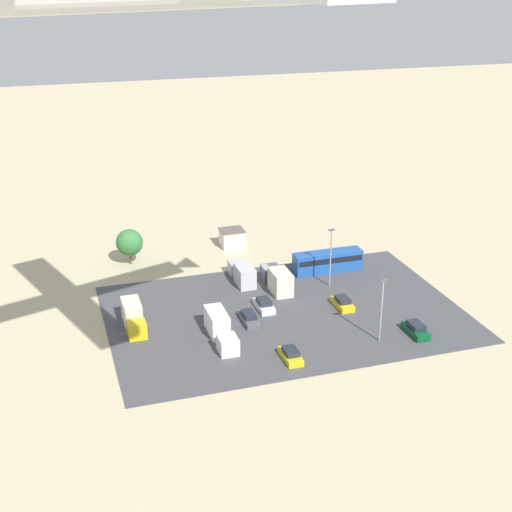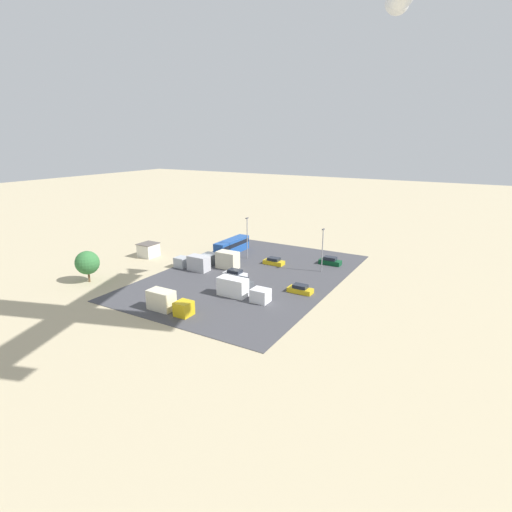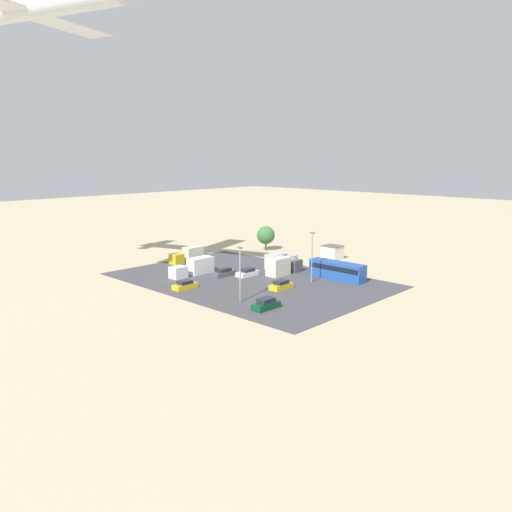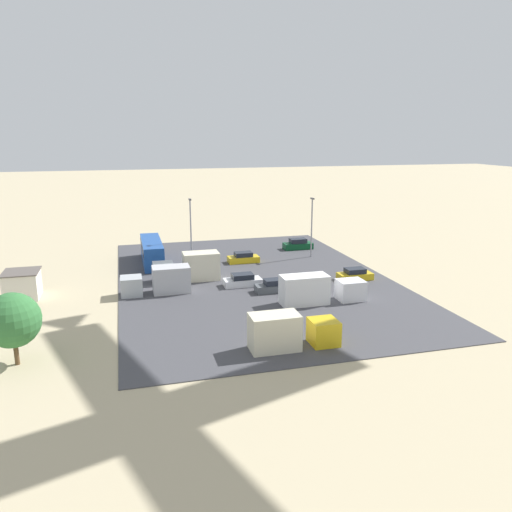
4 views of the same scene
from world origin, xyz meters
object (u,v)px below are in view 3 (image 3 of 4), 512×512
object	(u,v)px
parked_car_2	(185,285)
parked_car_0	(247,273)
parked_car_4	(224,273)
bus	(337,270)
parked_truck_3	(188,255)
parked_truck_1	(280,261)
airplane	(29,7)
parked_truck_2	(194,267)
parked_car_3	(266,304)
parked_car_1	(281,285)
shed_building	(332,252)
parked_truck_0	(283,266)

from	to	relation	value
parked_car_2	parked_car_0	bearing A→B (deg)	85.38
parked_car_0	parked_car_4	distance (m)	4.40
bus	parked_truck_3	world-z (taller)	bus
parked_truck_1	airplane	world-z (taller)	airplane
parked_car_2	parked_truck_1	bearing A→B (deg)	87.97
parked_truck_2	airplane	world-z (taller)	airplane
parked_car_2	parked_truck_2	bearing A→B (deg)	131.70
parked_car_0	parked_truck_1	size ratio (longest dim) A/B	0.58
parked_truck_3	parked_car_3	bearing A→B (deg)	159.07
parked_car_1	parked_car_3	bearing A→B (deg)	119.92
shed_building	parked_car_1	size ratio (longest dim) A/B	0.93
parked_car_3	parked_truck_3	xyz separation A→B (m)	(34.24, -13.09, 0.70)
parked_truck_1	parked_truck_3	distance (m)	19.80
shed_building	bus	bearing A→B (deg)	127.85
parked_car_1	parked_car_2	xyz separation A→B (m)	(11.69, 11.13, -0.01)
shed_building	parked_car_0	world-z (taller)	shed_building
parked_car_0	parked_truck_1	xyz separation A→B (m)	(0.29, -9.46, 0.76)
parked_truck_2	shed_building	bearing A→B (deg)	-108.37
parked_car_0	parked_car_4	xyz separation A→B (m)	(3.11, 3.11, 0.00)
shed_building	parked_truck_2	size ratio (longest dim) A/B	0.43
parked_car_2	parked_truck_3	xyz separation A→B (m)	(16.77, -14.18, 0.79)
shed_building	bus	distance (m)	18.36
parked_car_2	parked_truck_2	distance (m)	10.21
parked_car_1	parked_car_3	xyz separation A→B (m)	(-5.78, 10.04, 0.08)
shed_building	parked_car_4	bearing A→B (deg)	79.03
bus	parked_truck_1	world-z (taller)	bus
bus	parked_car_0	size ratio (longest dim) A/B	2.45
parked_car_1	parked_truck_1	xyz separation A→B (m)	(10.86, -12.13, 0.76)
parked_truck_1	airplane	xyz separation A→B (m)	(13.63, 40.12, 41.56)
parked_car_0	airplane	distance (m)	54.08
parked_car_2	parked_truck_0	world-z (taller)	parked_truck_0
parked_truck_2	parked_truck_3	xyz separation A→B (m)	(10.00, -6.58, -0.02)
parked_car_0	parked_truck_3	distance (m)	17.91
parked_truck_1	parked_truck_3	bearing A→B (deg)	-152.72
parked_truck_1	parked_truck_2	size ratio (longest dim) A/B	0.83
parked_car_1	parked_truck_0	bearing A→B (deg)	-50.65
bus	shed_building	bearing A→B (deg)	-142.15
parked_truck_1	bus	bearing A→B (deg)	0.18
parked_car_2	parked_truck_3	size ratio (longest dim) A/B	0.56
parked_truck_0	parked_truck_2	xyz separation A→B (m)	(11.75, 11.70, -0.13)
parked_truck_0	airplane	bearing A→B (deg)	-116.18
parked_car_0	bus	bearing A→B (deg)	35.35
parked_truck_0	parked_truck_3	bearing A→B (deg)	-166.74
parked_car_3	parked_truck_3	bearing A→B (deg)	159.07
shed_building	parked_car_2	distance (m)	37.94
parked_car_1	parked_car_4	xyz separation A→B (m)	(13.69, 0.45, 0.00)
parked_car_3	parked_truck_3	size ratio (longest dim) A/B	0.59
parked_car_0	parked_car_4	size ratio (longest dim) A/B	0.94
shed_building	parked_car_3	size ratio (longest dim) A/B	0.89
parked_truck_3	shed_building	bearing A→B (deg)	-130.30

